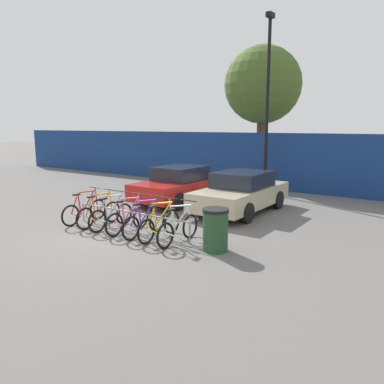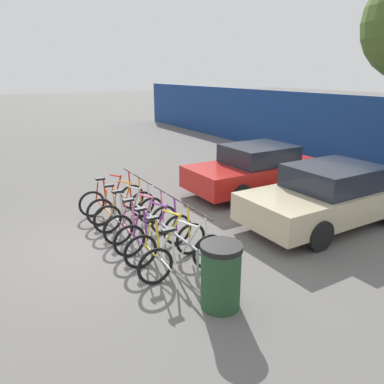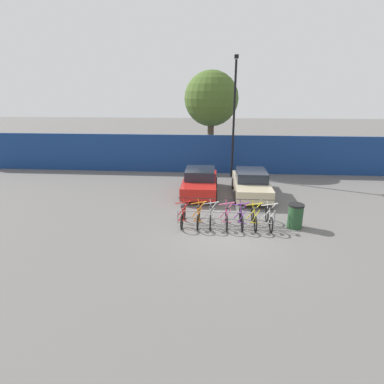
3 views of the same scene
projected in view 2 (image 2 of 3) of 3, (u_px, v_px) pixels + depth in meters
ground_plane at (118, 243)px, 7.83m from camera, size 120.00×120.00×0.00m
bike_rack at (147, 216)px, 7.97m from camera, size 4.13×0.04×0.57m
bicycle_red at (112, 199)px, 9.40m from camera, size 0.68×1.71×1.05m
bicycle_orange at (122, 206)px, 8.87m from camera, size 0.68×1.71×1.05m
bicycle_silver at (130, 213)px, 8.45m from camera, size 0.68×1.71×1.05m
bicycle_pink at (142, 223)px, 7.91m from camera, size 0.68×1.71×1.05m
bicycle_purple at (154, 233)px, 7.41m from camera, size 0.68×1.71×1.05m
bicycle_yellow at (167, 243)px, 6.97m from camera, size 0.68×1.71×1.05m
bicycle_white at (183, 256)px, 6.47m from camera, size 0.68×1.71×1.05m
car_red at (256, 169)px, 10.98m from camera, size 1.91×4.11×1.40m
car_beige at (329, 196)px, 8.63m from camera, size 1.91×4.27×1.40m
trash_bin at (221, 276)px, 5.58m from camera, size 0.63×0.63×1.03m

